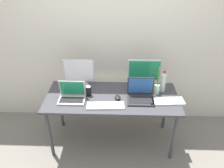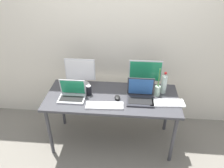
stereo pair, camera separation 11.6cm
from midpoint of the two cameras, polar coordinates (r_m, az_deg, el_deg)
The scene contains 13 objects.
ground_plane at distance 3.16m, azimuth -1.09°, elevation -14.34°, with size 16.00×16.00×0.00m, color gray.
wall_back at distance 2.95m, azimuth -0.78°, elevation 12.41°, with size 7.00×0.08×2.60m, color silver.
work_desk at distance 2.72m, azimuth -1.23°, elevation -4.46°, with size 1.62×0.68×0.74m.
monitor_left at distance 2.81m, azimuth -9.75°, elevation 2.72°, with size 0.38×0.22×0.38m.
monitor_center at distance 2.77m, azimuth 7.17°, elevation 2.85°, with size 0.41×0.21×0.39m.
laptop_silver at distance 2.65m, azimuth -11.64°, elevation -2.94°, with size 0.31×0.22×0.23m.
laptop_secondary at distance 2.62m, azimuth 6.17°, elevation -2.73°, with size 0.32×0.25×0.27m.
keyboard_main at distance 2.51m, azimuth -3.03°, elevation -5.73°, with size 0.43×0.13×0.02m, color white.
keyboard_aux at distance 2.64m, azimuth 12.90°, elevation -4.45°, with size 0.40×0.15×0.02m, color white.
mouse_by_keyboard at distance 2.63m, azimuth 0.20°, elevation -3.53°, with size 0.07×0.10×0.04m, color black.
water_bottle at distance 2.77m, azimuth 12.06°, elevation 0.49°, with size 0.07×0.07×0.29m.
soda_can_near_keyboard at distance 2.69m, azimuth -7.38°, elevation -1.82°, with size 0.07×0.07×0.13m.
bamboo_vase at distance 2.72m, azimuth 10.45°, elevation -1.18°, with size 0.07×0.07×0.37m.
Camera 1 is at (0.07, -2.19, 2.28)m, focal length 35.00 mm.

